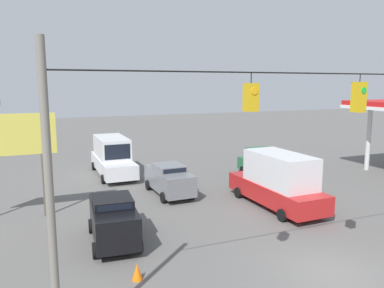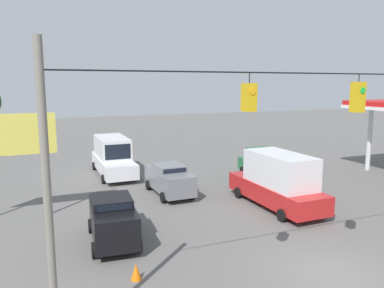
# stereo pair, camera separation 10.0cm
# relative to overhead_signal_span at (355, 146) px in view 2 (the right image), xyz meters

# --- Properties ---
(ground_plane) EXTENTS (140.00, 140.00, 0.00)m
(ground_plane) POSITION_rel_overhead_signal_span_xyz_m (0.05, -0.68, -4.82)
(ground_plane) COLOR #605E5B
(overhead_signal_span) EXTENTS (18.95, 0.38, 7.88)m
(overhead_signal_span) POSITION_rel_overhead_signal_span_xyz_m (0.00, 0.00, 0.00)
(overhead_signal_span) COLOR slate
(overhead_signal_span) RESTS_ON ground_plane
(sedan_grey_withflow_mid) EXTENTS (2.10, 4.57, 1.90)m
(sedan_grey_withflow_mid) POSITION_rel_overhead_signal_span_xyz_m (2.25, -12.30, -3.83)
(sedan_grey_withflow_mid) COLOR slate
(sedan_grey_withflow_mid) RESTS_ON ground_plane
(sedan_black_parked_shoulder) EXTENTS (2.22, 4.29, 2.03)m
(sedan_black_parked_shoulder) POSITION_rel_overhead_signal_span_xyz_m (6.80, -6.52, -3.77)
(sedan_black_parked_shoulder) COLOR black
(sedan_black_parked_shoulder) RESTS_ON ground_plane
(box_truck_red_crossing_near) EXTENTS (2.58, 6.66, 3.06)m
(box_truck_red_crossing_near) POSITION_rel_overhead_signal_span_xyz_m (-2.55, -7.73, -3.32)
(box_truck_red_crossing_near) COLOR red
(box_truck_red_crossing_near) RESTS_ON ground_plane
(box_truck_white_withflow_far) EXTENTS (2.49, 6.96, 2.85)m
(box_truck_white_withflow_far) POSITION_rel_overhead_signal_span_xyz_m (4.50, -18.87, -3.42)
(box_truck_white_withflow_far) COLOR silver
(box_truck_white_withflow_far) RESTS_ON ground_plane
(pickup_truck_green_oncoming_far) EXTENTS (2.26, 5.25, 2.12)m
(pickup_truck_green_oncoming_far) POSITION_rel_overhead_signal_span_xyz_m (-5.51, -13.46, -3.85)
(pickup_truck_green_oncoming_far) COLOR #236038
(pickup_truck_green_oncoming_far) RESTS_ON ground_plane
(traffic_cone_nearest) EXTENTS (0.38, 0.38, 0.60)m
(traffic_cone_nearest) POSITION_rel_overhead_signal_span_xyz_m (6.66, -2.98, -4.52)
(traffic_cone_nearest) COLOR orange
(traffic_cone_nearest) RESTS_ON ground_plane
(traffic_cone_second) EXTENTS (0.38, 0.38, 0.60)m
(traffic_cone_second) POSITION_rel_overhead_signal_span_xyz_m (6.57, -6.12, -4.52)
(traffic_cone_second) COLOR orange
(traffic_cone_second) RESTS_ON ground_plane
(traffic_cone_third) EXTENTS (0.38, 0.38, 0.60)m
(traffic_cone_third) POSITION_rel_overhead_signal_span_xyz_m (6.79, -9.50, -4.52)
(traffic_cone_third) COLOR orange
(traffic_cone_third) RESTS_ON ground_plane
(traffic_cone_fourth) EXTENTS (0.38, 0.38, 0.60)m
(traffic_cone_fourth) POSITION_rel_overhead_signal_span_xyz_m (6.70, -12.62, -4.52)
(traffic_cone_fourth) COLOR orange
(traffic_cone_fourth) RESTS_ON ground_plane
(roadside_billboard) EXTENTS (4.80, 0.16, 5.37)m
(roadside_billboard) POSITION_rel_overhead_signal_span_xyz_m (11.13, -11.14, -0.82)
(roadside_billboard) COLOR #4C473D
(roadside_billboard) RESTS_ON ground_plane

